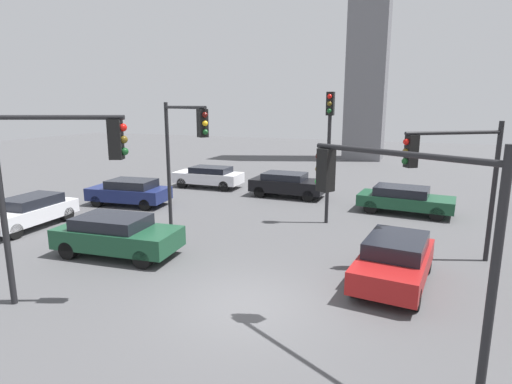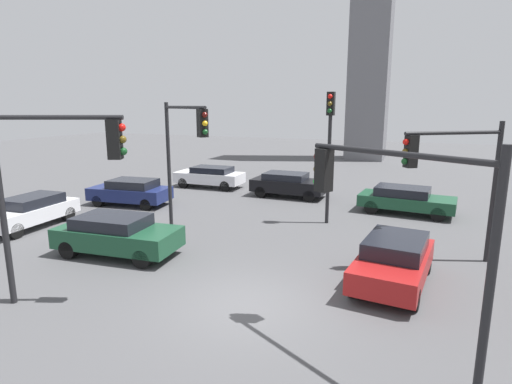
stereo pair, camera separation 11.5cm
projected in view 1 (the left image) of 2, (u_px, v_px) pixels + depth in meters
name	position (u px, v px, depth m)	size (l,w,h in m)	color
ground_plane	(245.00, 305.00, 11.17)	(108.32, 108.32, 0.00)	#4C4C4F
traffic_light_0	(329.00, 134.00, 18.11)	(0.32, 0.46, 5.84)	black
traffic_light_1	(453.00, 166.00, 13.28)	(2.98, 2.17, 4.78)	black
traffic_light_2	(394.00, 204.00, 8.32)	(3.68, 2.15, 4.68)	black
traffic_light_3	(57.00, 167.00, 10.53)	(3.17, 1.48, 5.34)	black
traffic_light_4	(183.00, 141.00, 16.39)	(3.16, 2.24, 5.40)	black
car_0	(29.00, 211.00, 18.11)	(1.97, 4.29, 1.37)	silver
car_2	(404.00, 199.00, 20.50)	(4.63, 2.31, 1.32)	#19472D
car_3	(209.00, 176.00, 26.88)	(4.43, 1.94, 1.37)	silver
car_4	(130.00, 192.00, 22.15)	(4.40, 2.35, 1.39)	navy
car_5	(395.00, 260.00, 12.41)	(2.28, 4.26, 1.41)	maroon
car_6	(117.00, 235.00, 14.73)	(4.50, 2.27, 1.43)	#19472D
car_7	(287.00, 184.00, 24.21)	(4.30, 1.96, 1.40)	black
skyline_tower	(371.00, 9.00, 38.49)	(3.63, 3.63, 28.06)	slate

